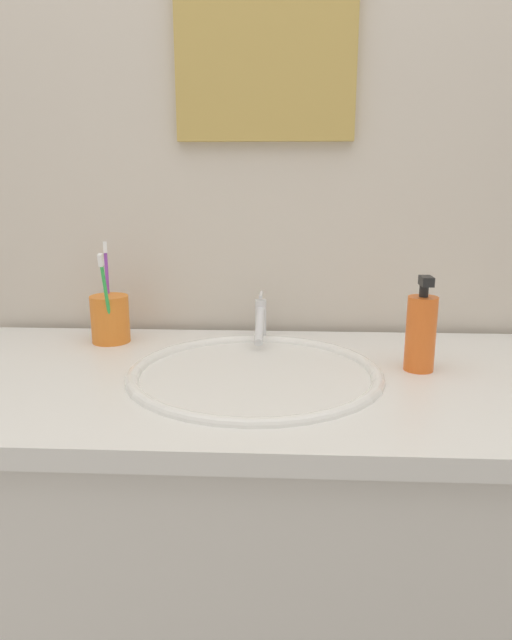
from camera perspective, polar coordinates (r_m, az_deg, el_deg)
The scene contains 9 objects.
tiled_wall_back at distance 1.27m, azimuth 0.96°, elevation 13.86°, with size 2.46×0.04×2.40m, color beige.
vanity_counter at distance 1.21m, azimuth 0.21°, elevation -25.24°, with size 1.26×0.59×0.87m.
sink_basin at distance 1.01m, azimuth -0.09°, elevation -7.30°, with size 0.45×0.45×0.11m.
faucet at distance 1.19m, azimuth 0.44°, elevation -0.03°, with size 0.02×0.15×0.10m.
toothbrush_cup at distance 1.22m, azimuth -14.55°, elevation 0.10°, with size 0.08×0.08×0.10m, color orange.
toothbrush_green at distance 1.16m, azimuth -14.94°, elevation 2.57°, with size 0.01×0.06×0.19m.
toothbrush_purple at distance 1.23m, azimuth -14.82°, elevation 3.57°, with size 0.02×0.04×0.20m.
soap_dispenser at distance 1.04m, azimuth 16.36°, elevation -1.15°, with size 0.05×0.06×0.17m.
wall_mirror at distance 1.28m, azimuth 0.98°, elevation 28.04°, with size 0.37×0.02×0.46m.
Camera 1 is at (0.04, -0.94, 1.20)m, focal length 31.60 mm.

